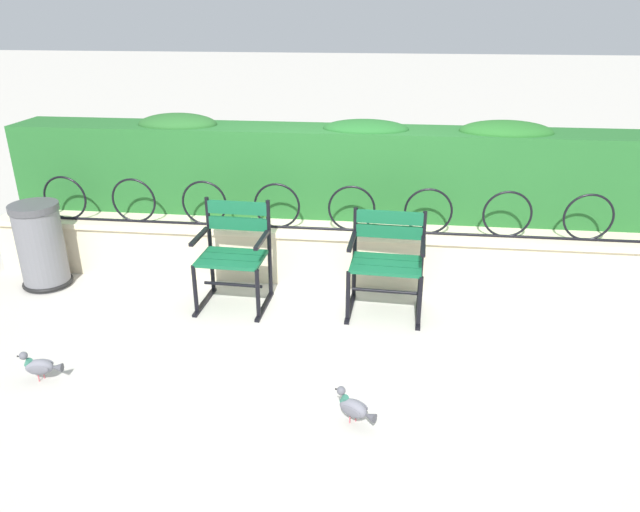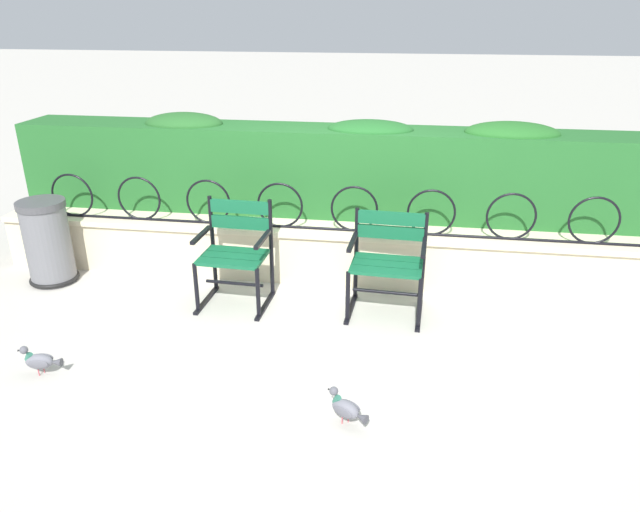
% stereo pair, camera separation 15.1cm
% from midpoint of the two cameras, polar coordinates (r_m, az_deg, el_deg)
% --- Properties ---
extents(ground_plane, '(60.00, 60.00, 0.00)m').
position_cam_midpoint_polar(ground_plane, '(4.80, 0.75, -6.45)').
color(ground_plane, '#BCB7AD').
extents(stone_wall, '(6.34, 0.41, 0.52)m').
position_cam_midpoint_polar(stone_wall, '(5.44, 2.00, 0.28)').
color(stone_wall, beige).
rests_on(stone_wall, ground).
extents(iron_arch_fence, '(5.82, 0.02, 0.42)m').
position_cam_midpoint_polar(iron_arch_fence, '(5.22, 0.66, 4.53)').
color(iron_arch_fence, black).
rests_on(iron_arch_fence, stone_wall).
extents(hedge_row, '(6.21, 0.56, 0.92)m').
position_cam_midpoint_polar(hedge_row, '(5.64, 2.75, 8.54)').
color(hedge_row, '#236028').
rests_on(hedge_row, stone_wall).
extents(park_chair_left, '(0.59, 0.54, 0.88)m').
position_cam_midpoint_polar(park_chair_left, '(4.99, -7.34, 0.50)').
color(park_chair_left, '#145B38').
rests_on(park_chair_left, ground).
extents(park_chair_right, '(0.64, 0.55, 0.83)m').
position_cam_midpoint_polar(park_chair_right, '(4.84, 7.49, -0.37)').
color(park_chair_right, '#145B38').
rests_on(park_chair_right, ground).
extents(pigeon_near_chairs, '(0.27, 0.19, 0.22)m').
position_cam_midpoint_polar(pigeon_near_chairs, '(3.70, 3.75, -14.55)').
color(pigeon_near_chairs, slate).
rests_on(pigeon_near_chairs, ground).
extents(pigeon_far_side, '(0.29, 0.12, 0.22)m').
position_cam_midpoint_polar(pigeon_far_side, '(4.52, -24.70, -9.22)').
color(pigeon_far_side, slate).
rests_on(pigeon_far_side, ground).
extents(trash_bin, '(0.44, 0.44, 0.78)m').
position_cam_midpoint_polar(trash_bin, '(5.87, -24.23, 1.09)').
color(trash_bin, slate).
rests_on(trash_bin, ground).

